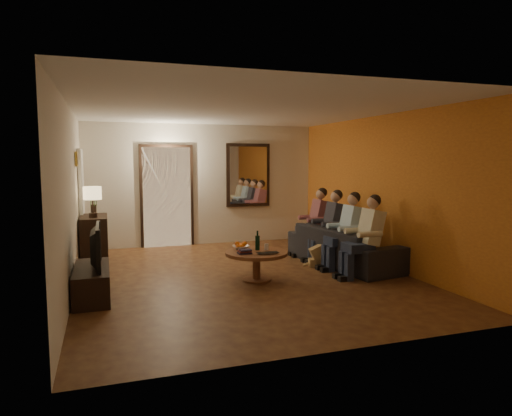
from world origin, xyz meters
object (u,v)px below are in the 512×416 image
object	(u,v)px
person_b	(348,234)
laptop	(269,254)
sofa	(344,246)
wine_bottle	(257,240)
dresser	(94,240)
coffee_table	(256,266)
person_c	(331,229)
bowl	(241,247)
person_a	(367,240)
tv	(91,247)
tv_stand	(92,282)
dog	(323,251)
person_d	(316,224)
table_lamp	(93,202)

from	to	relation	value
person_b	laptop	world-z (taller)	person_b
sofa	wine_bottle	distance (m)	1.81
person_b	wine_bottle	size ratio (longest dim) A/B	3.87
dresser	sofa	world-z (taller)	dresser
sofa	coffee_table	distance (m)	1.87
sofa	person_b	bearing A→B (deg)	152.48
person_c	bowl	distance (m)	1.97
person_a	person_b	distance (m)	0.60
tv	coffee_table	distance (m)	2.41
person_b	coffee_table	xyz separation A→B (m)	(-1.69, -0.23, -0.38)
tv_stand	dog	distance (m)	3.81
bowl	sofa	bearing A→B (deg)	8.86
sofa	person_a	distance (m)	0.94
tv	person_b	size ratio (longest dim) A/B	0.81
person_a	dresser	bearing A→B (deg)	150.24
tv	wine_bottle	distance (m)	2.42
dog	coffee_table	bearing A→B (deg)	-147.22
coffee_table	wine_bottle	size ratio (longest dim) A/B	3.07
dog	person_d	bearing A→B (deg)	84.51
dresser	coffee_table	size ratio (longest dim) A/B	1.01
table_lamp	laptop	xyz separation A→B (m)	(2.46, -2.01, -0.66)
person_a	person_d	bearing A→B (deg)	90.00
coffee_table	bowl	distance (m)	0.38
tv	bowl	bearing A→B (deg)	-80.76
wine_bottle	sofa	bearing A→B (deg)	13.79
dog	bowl	bearing A→B (deg)	-156.90
tv_stand	coffee_table	xyz separation A→B (m)	(2.36, 0.13, 0.02)
dog	coffee_table	xyz separation A→B (m)	(-1.39, -0.51, -0.06)
person_b	coffee_table	distance (m)	1.75
person_b	wine_bottle	xyz separation A→B (m)	(-1.64, -0.13, 0.01)
coffee_table	person_c	bearing A→B (deg)	26.06
dog	laptop	size ratio (longest dim) A/B	1.70
table_lamp	person_a	xyz separation A→B (m)	(4.05, -2.10, -0.53)
tv_stand	bowl	xyz separation A→B (m)	(2.18, 0.35, 0.28)
person_b	dog	bearing A→B (deg)	137.44
table_lamp	person_b	world-z (taller)	table_lamp
person_b	dog	distance (m)	0.52
laptop	sofa	bearing A→B (deg)	26.03
dresser	bowl	bearing A→B (deg)	-38.35
wine_bottle	dresser	bearing A→B (deg)	142.57
sofa	coffee_table	xyz separation A→B (m)	(-1.79, -0.53, -0.11)
person_a	laptop	bearing A→B (deg)	176.68
sofa	bowl	size ratio (longest dim) A/B	8.84
coffee_table	bowl	bearing A→B (deg)	129.29
table_lamp	wine_bottle	distance (m)	2.95
dog	laptop	bearing A→B (deg)	-135.86
tv_stand	wine_bottle	xyz separation A→B (m)	(2.41, 0.23, 0.40)
dresser	tv_stand	xyz separation A→B (m)	(0.00, -2.08, -0.22)
person_b	wine_bottle	distance (m)	1.65
tv	person_c	bearing A→B (deg)	-76.64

